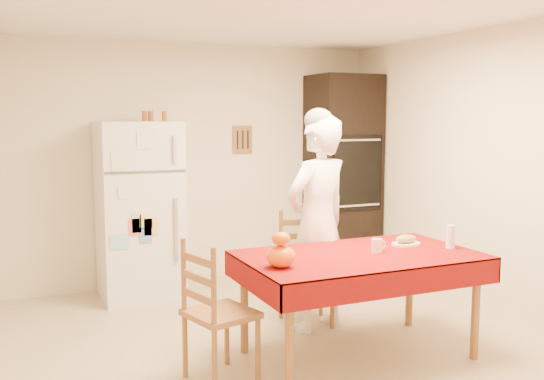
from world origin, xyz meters
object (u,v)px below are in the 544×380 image
dining_table (359,263)px  pumpkin_lower (281,256)px  seated_woman (318,224)px  wine_glass (450,237)px  oven_cabinet (343,175)px  bread_plate (406,244)px  chair_left (213,307)px  refrigerator (139,210)px  coffee_mug (377,246)px  chair_far (304,263)px

dining_table → pumpkin_lower: 0.71m
seated_woman → wine_glass: (0.73, -0.75, -0.03)m
oven_cabinet → bread_plate: oven_cabinet is taller
dining_table → chair_left: 1.13m
seated_woman → refrigerator: bearing=-70.5°
chair_left → pumpkin_lower: (0.43, -0.14, 0.33)m
chair_left → wine_glass: chair_left is taller
chair_left → refrigerator: bearing=-14.0°
dining_table → wine_glass: bearing=-8.7°
refrigerator → dining_table: refrigerator is taller
coffee_mug → wine_glass: size_ratio=0.57×
refrigerator → oven_cabinet: 2.29m
oven_cabinet → chair_far: bearing=-130.7°
oven_cabinet → wine_glass: 2.34m
chair_left → wine_glass: (1.84, -0.11, 0.34)m
seated_woman → wine_glass: seated_woman is taller
seated_woman → bread_plate: (0.49, -0.53, -0.11)m
coffee_mug → pumpkin_lower: size_ratio=0.51×
oven_cabinet → dining_table: size_ratio=1.29×
chair_far → chair_left: size_ratio=1.00×
oven_cabinet → chair_far: size_ratio=2.32×
dining_table → wine_glass: wine_glass is taller
refrigerator → coffee_mug: 2.50m
chair_far → seated_woman: 0.43m
wine_glass → seated_woman: bearing=134.3°
pumpkin_lower → wine_glass: 1.41m
coffee_mug → seated_woman: bearing=102.5°
chair_left → wine_glass: size_ratio=5.40×
seated_woman → coffee_mug: (0.14, -0.65, -0.07)m
bread_plate → dining_table: bearing=-167.1°
chair_left → bread_plate: size_ratio=3.96×
chair_far → oven_cabinet: bearing=61.8°
wine_glass → oven_cabinet: bearing=80.0°
coffee_mug → chair_far: bearing=100.3°
chair_far → chair_left: same height
chair_left → seated_woman: bearing=-75.4°
seated_woman → coffee_mug: size_ratio=17.55×
wine_glass → dining_table: bearing=171.3°
coffee_mug → bread_plate: size_ratio=0.42×
chair_left → seated_woman: size_ratio=0.54×
chair_left → coffee_mug: chair_left is taller
chair_far → wine_glass: (0.74, -0.96, 0.34)m
coffee_mug → oven_cabinet: bearing=65.6°
coffee_mug → wine_glass: 0.60m
oven_cabinet → coffee_mug: size_ratio=22.00×
refrigerator → chair_left: bearing=-88.9°
oven_cabinet → chair_left: 3.18m
coffee_mug → bread_plate: 0.37m
seated_woman → bread_plate: bearing=115.0°
wine_glass → pumpkin_lower: bearing=-179.1°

